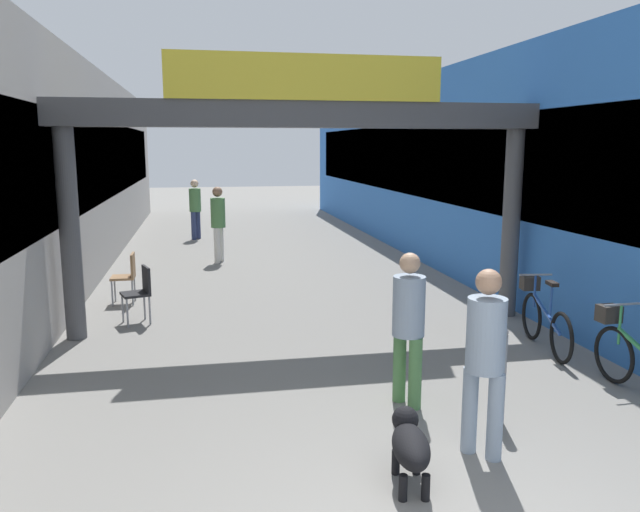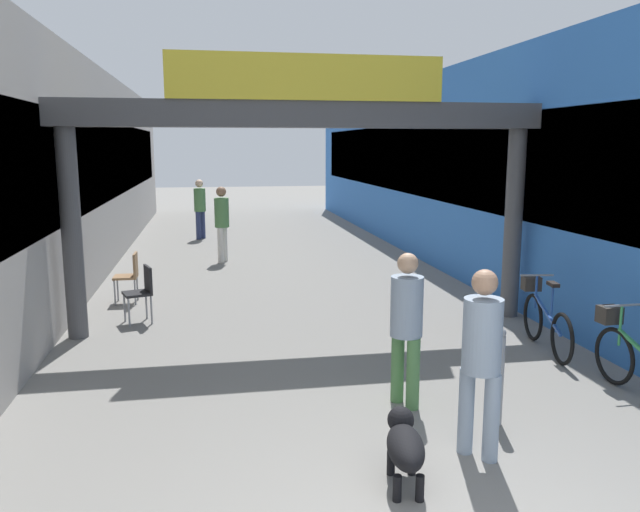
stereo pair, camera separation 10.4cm
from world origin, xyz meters
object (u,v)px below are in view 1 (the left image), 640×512
Objects in this scene: bicycle_green_second at (639,358)px; bollard_post_metal at (501,375)px; pedestrian_carrying_crate at (218,219)px; pedestrian_companion at (408,319)px; pedestrian_with_dog at (485,351)px; cafe_chair_wood_farther at (127,273)px; pedestrian_elderly_walking at (195,205)px; dog_on_leash at (410,443)px; cafe_chair_black_nearer at (140,289)px; bicycle_blue_third at (543,317)px.

bollard_post_metal is at bearing -168.57° from bicycle_green_second.
pedestrian_companion is at bearing -78.98° from pedestrian_carrying_crate.
pedestrian_with_dog reaches higher than pedestrian_companion.
pedestrian_elderly_walking is at bearing 81.49° from cafe_chair_wood_farther.
pedestrian_with_dog is 1.05m from dog_on_leash.
pedestrian_companion is at bearing -50.96° from cafe_chair_black_nearer.
dog_on_leash is (-0.78, -0.32, -0.63)m from pedestrian_with_dog.
pedestrian_carrying_crate reaches higher than cafe_chair_black_nearer.
bollard_post_metal is (3.03, -13.31, -0.51)m from pedestrian_elderly_walking.
pedestrian_elderly_walking reaches higher than bicycle_green_second.
pedestrian_with_dog is 7.31m from cafe_chair_wood_farther.
pedestrian_companion is 0.92× the size of pedestrian_carrying_crate.
dog_on_leash is at bearing -134.39° from bicycle_blue_third.
pedestrian_carrying_crate reaches higher than cafe_chair_wood_farther.
pedestrian_with_dog is 10.18m from pedestrian_carrying_crate.
cafe_chair_black_nearer is at bearing 129.04° from pedestrian_companion.
bollard_post_metal is at bearing 51.18° from pedestrian_with_dog.
pedestrian_companion is at bearing -79.88° from pedestrian_elderly_walking.
bollard_post_metal reaches higher than bicycle_blue_third.
pedestrian_carrying_crate is at bearing 74.80° from cafe_chair_black_nearer.
bollard_post_metal is at bearing -77.19° from pedestrian_elderly_walking.
pedestrian_carrying_crate reaches higher than pedestrian_companion.
pedestrian_elderly_walking reaches higher than bicycle_blue_third.
dog_on_leash is 7.22m from cafe_chair_wood_farther.
bollard_post_metal reaches higher than dog_on_leash.
bicycle_green_second is at bearing -84.86° from bicycle_blue_third.
dog_on_leash is 1.55m from bollard_post_metal.
pedestrian_carrying_crate is (-2.00, 9.98, 0.06)m from pedestrian_with_dog.
bicycle_green_second is 1.90× the size of cafe_chair_wood_farther.
bicycle_green_second is at bearing 22.48° from pedestrian_with_dog.
bicycle_blue_third is 6.87m from cafe_chair_wood_farther.
pedestrian_carrying_crate is at bearing 115.47° from bicycle_green_second.
pedestrian_with_dog is 6.03m from cafe_chair_black_nearer.
bollard_post_metal is at bearing -48.95° from cafe_chair_black_nearer.
dog_on_leash is 0.88× the size of cafe_chair_wood_farther.
pedestrian_elderly_walking is 1.04× the size of bicycle_green_second.
cafe_chair_black_nearer is at bearing 115.95° from dog_on_leash.
cafe_chair_wood_farther is at bearing 138.34° from bicycle_green_second.
pedestrian_with_dog is 14.12m from pedestrian_elderly_walking.
bollard_post_metal is 1.12× the size of cafe_chair_black_nearer.
cafe_chair_wood_farther is (-3.70, 6.29, -0.44)m from pedestrian_with_dog.
pedestrian_elderly_walking is (-0.55, 3.91, -0.02)m from pedestrian_carrying_crate.
pedestrian_with_dog reaches higher than bollard_post_metal.
dog_on_leash is 3.34m from bicycle_green_second.
bicycle_blue_third is at bearing -60.44° from pedestrian_carrying_crate.
bicycle_blue_third reaches higher than dog_on_leash.
pedestrian_with_dog is 1.92× the size of cafe_chair_black_nearer.
pedestrian_with_dog reaches higher than cafe_chair_black_nearer.
bicycle_blue_third is at bearing 31.19° from pedestrian_companion.
pedestrian_with_dog is 0.97× the size of pedestrian_elderly_walking.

